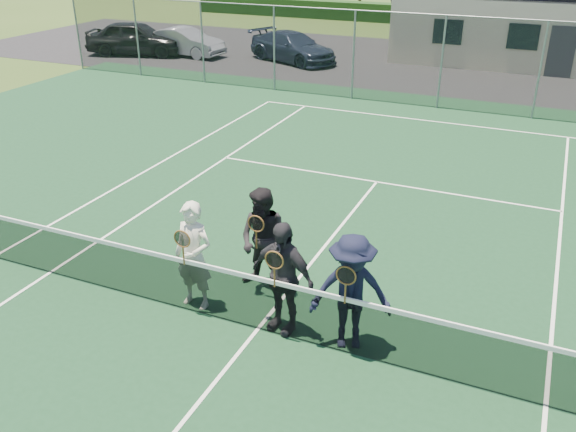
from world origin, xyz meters
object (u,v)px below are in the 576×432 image
(player_a, at_px, (194,256))
(car_a, at_px, (136,38))
(player_b, at_px, (264,240))
(car_b, at_px, (185,42))
(tennis_net, at_px, (257,301))
(player_c, at_px, (282,277))
(player_d, at_px, (351,293))
(car_c, at_px, (293,47))

(player_a, bearing_deg, car_a, 128.87)
(player_a, height_order, player_b, same)
(car_b, distance_m, tennis_net, 21.76)
(player_a, height_order, player_c, same)
(player_b, distance_m, player_d, 2.02)
(car_b, relative_size, player_d, 2.11)
(car_b, xyz_separation_m, player_c, (12.89, -17.57, 0.29))
(car_c, height_order, player_d, player_d)
(car_b, bearing_deg, player_c, -139.05)
(car_a, relative_size, car_b, 1.19)
(tennis_net, xyz_separation_m, player_c, (0.32, 0.20, 0.38))
(player_a, bearing_deg, tennis_net, -10.01)
(player_a, bearing_deg, car_b, 122.91)
(car_a, relative_size, player_a, 2.52)
(player_b, xyz_separation_m, player_c, (0.75, -0.92, 0.00))
(car_a, height_order, player_a, player_a)
(player_c, bearing_deg, tennis_net, -148.62)
(car_a, distance_m, car_b, 2.32)
(car_b, height_order, player_d, player_d)
(player_d, bearing_deg, car_b, 128.46)
(car_c, height_order, player_a, player_a)
(player_b, height_order, player_c, same)
(tennis_net, bearing_deg, player_d, 8.55)
(player_d, bearing_deg, car_c, 115.74)
(player_a, distance_m, player_c, 1.53)
(car_b, xyz_separation_m, player_a, (11.36, -17.55, 0.30))
(car_a, xyz_separation_m, car_b, (2.19, 0.74, -0.15))
(car_c, relative_size, player_c, 2.45)
(tennis_net, height_order, player_b, player_b)
(car_a, relative_size, player_b, 2.52)
(player_a, relative_size, player_c, 1.00)
(tennis_net, height_order, player_d, player_d)
(player_a, relative_size, player_d, 1.00)
(player_b, bearing_deg, player_d, -26.79)
(car_c, bearing_deg, player_b, -134.56)
(car_b, bearing_deg, player_b, -139.21)
(player_d, bearing_deg, tennis_net, -171.45)
(player_a, bearing_deg, player_c, -0.64)
(player_b, bearing_deg, car_c, 111.99)
(player_a, bearing_deg, player_b, 49.10)
(player_b, relative_size, player_d, 1.00)
(tennis_net, xyz_separation_m, player_a, (-1.21, 0.21, 0.38))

